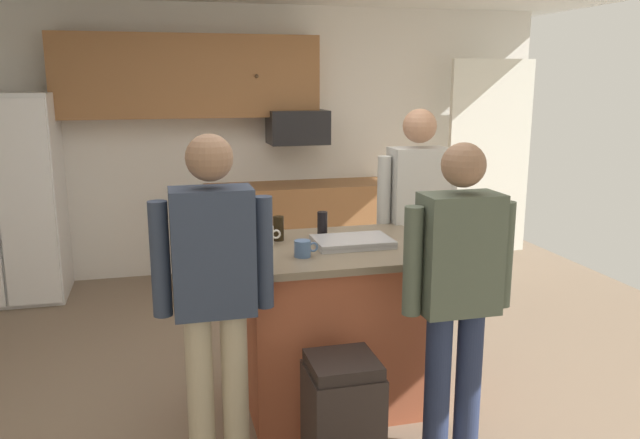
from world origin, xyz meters
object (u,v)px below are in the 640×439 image
at_px(person_guest_by_door, 458,284).
at_px(serving_tray, 352,242).
at_px(mug_blue_stoneware, 267,236).
at_px(glass_short_whisky, 322,225).
at_px(person_guest_left, 417,216).
at_px(microwave_over_range, 298,127).
at_px(refrigerator, 6,198).
at_px(glass_dark_ale, 279,228).
at_px(trash_bin, 342,418).
at_px(person_elder_center, 214,283).
at_px(mug_ceramic_white, 303,249).
at_px(kitchen_island, 333,323).

distance_m(person_guest_by_door, serving_tray, 0.77).
bearing_deg(serving_tray, mug_blue_stoneware, 164.52).
bearing_deg(person_guest_by_door, glass_short_whisky, -5.75).
bearing_deg(person_guest_by_door, person_guest_left, -44.58).
height_order(microwave_over_range, glass_short_whisky, microwave_over_range).
height_order(refrigerator, microwave_over_range, refrigerator).
relative_size(glass_dark_ale, glass_short_whisky, 0.93).
xyz_separation_m(refrigerator, glass_dark_ale, (1.95, -2.27, 0.14)).
height_order(person_guest_left, glass_short_whisky, person_guest_left).
relative_size(microwave_over_range, trash_bin, 0.92).
relative_size(microwave_over_range, serving_tray, 1.27).
bearing_deg(mug_blue_stoneware, person_elder_center, -120.05).
distance_m(refrigerator, trash_bin, 3.87).
xyz_separation_m(mug_ceramic_white, glass_dark_ale, (-0.06, 0.38, 0.03)).
relative_size(mug_blue_stoneware, trash_bin, 0.21).
height_order(mug_blue_stoneware, trash_bin, mug_blue_stoneware).
distance_m(microwave_over_range, glass_dark_ale, 2.51).
relative_size(microwave_over_range, glass_dark_ale, 3.86).
bearing_deg(glass_short_whisky, serving_tray, -62.97).
xyz_separation_m(glass_dark_ale, trash_bin, (0.12, -0.94, -0.73)).
height_order(mug_blue_stoneware, serving_tray, mug_blue_stoneware).
height_order(kitchen_island, glass_dark_ale, glass_dark_ale).
bearing_deg(mug_ceramic_white, person_guest_by_door, -39.72).
height_order(microwave_over_range, serving_tray, microwave_over_range).
bearing_deg(mug_blue_stoneware, mug_ceramic_white, -63.68).
bearing_deg(refrigerator, glass_short_whisky, -45.40).
distance_m(glass_short_whisky, trash_bin, 1.22).
xyz_separation_m(person_guest_by_door, person_elder_center, (-1.16, 0.21, 0.03)).
xyz_separation_m(kitchen_island, person_guest_by_door, (0.43, -0.72, 0.44)).
height_order(kitchen_island, person_elder_center, person_elder_center).
relative_size(refrigerator, glass_short_whisky, 11.42).
distance_m(person_elder_center, trash_bin, 0.90).
relative_size(kitchen_island, serving_tray, 2.64).
bearing_deg(refrigerator, person_elder_center, -63.16).
bearing_deg(person_elder_center, glass_short_whisky, 10.13).
height_order(person_elder_center, serving_tray, person_elder_center).
bearing_deg(person_elder_center, mug_ceramic_white, -2.26).
bearing_deg(mug_ceramic_white, glass_dark_ale, 99.06).
height_order(person_guest_left, trash_bin, person_guest_left).
height_order(refrigerator, kitchen_island, refrigerator).
bearing_deg(kitchen_island, glass_dark_ale, 144.27).
bearing_deg(glass_dark_ale, mug_ceramic_white, -80.94).
relative_size(refrigerator, person_guest_left, 1.05).
bearing_deg(trash_bin, mug_blue_stoneware, 103.69).
xyz_separation_m(mug_ceramic_white, mug_blue_stoneware, (-0.15, 0.30, 0.01)).
relative_size(refrigerator, mug_ceramic_white, 13.54).
relative_size(microwave_over_range, person_guest_by_door, 0.35).
bearing_deg(microwave_over_range, person_guest_by_door, -88.89).
relative_size(person_guest_by_door, glass_short_whisky, 10.28).
bearing_deg(person_guest_left, mug_blue_stoneware, -15.00).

